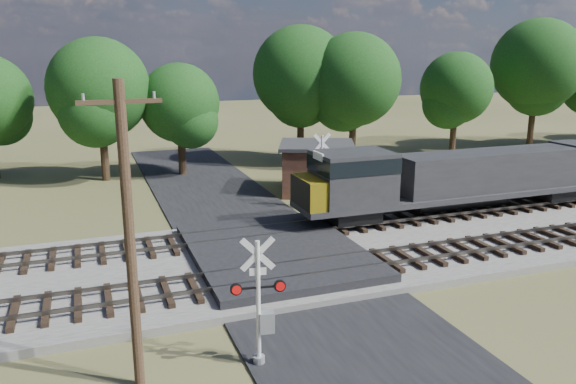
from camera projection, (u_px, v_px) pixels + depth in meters
name	position (u px, v px, depth m)	size (l,w,h in m)	color
ground	(279.00, 265.00, 23.78)	(160.00, 160.00, 0.00)	#4A4D29
ballast_bed	(468.00, 232.00, 27.53)	(140.00, 10.00, 0.30)	gray
road	(279.00, 264.00, 23.77)	(7.00, 60.00, 0.08)	black
crossing_panel	(275.00, 254.00, 24.16)	(7.00, 9.00, 0.62)	#262628
track_near	(367.00, 262.00, 22.90)	(140.00, 2.60, 0.33)	black
track_far	(319.00, 227.00, 27.45)	(140.00, 2.60, 0.33)	black
crossing_signal_near	(261.00, 313.00, 15.81)	(1.56, 0.38, 3.89)	silver
crossing_signal_far	(320.00, 178.00, 31.76)	(1.77, 0.39, 4.38)	silver
utility_pole	(129.00, 233.00, 14.15)	(2.00, 0.27, 8.17)	#352018
equipment_shed	(317.00, 167.00, 35.74)	(6.06, 6.06, 3.16)	#44261D
treeline	(313.00, 81.00, 43.62)	(81.65, 11.10, 11.74)	black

